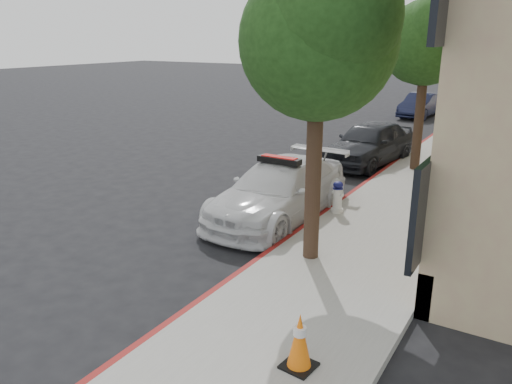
{
  "coord_description": "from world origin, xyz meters",
  "views": [
    {
      "loc": [
        6.68,
        -10.33,
        4.34
      ],
      "look_at": [
        1.17,
        -1.24,
        1.0
      ],
      "focal_mm": 35.0,
      "sensor_mm": 36.0,
      "label": 1
    }
  ],
  "objects_px": {
    "traffic_cone": "(300,341)",
    "parked_car_far": "(420,105)",
    "parked_car_mid": "(369,143)",
    "fire_hydrant": "(338,197)",
    "police_car": "(279,190)"
  },
  "relations": [
    {
      "from": "fire_hydrant",
      "to": "police_car",
      "type": "bearing_deg",
      "value": -126.8
    },
    {
      "from": "traffic_cone",
      "to": "parked_car_far",
      "type": "bearing_deg",
      "value": 100.16
    },
    {
      "from": "parked_car_mid",
      "to": "fire_hydrant",
      "type": "distance_m",
      "value": 5.8
    },
    {
      "from": "parked_car_mid",
      "to": "parked_car_far",
      "type": "relative_size",
      "value": 1.14
    },
    {
      "from": "parked_car_far",
      "to": "fire_hydrant",
      "type": "bearing_deg",
      "value": -79.04
    },
    {
      "from": "fire_hydrant",
      "to": "parked_car_mid",
      "type": "bearing_deg",
      "value": 124.19
    },
    {
      "from": "parked_car_mid",
      "to": "fire_hydrant",
      "type": "bearing_deg",
      "value": -70.98
    },
    {
      "from": "parked_car_mid",
      "to": "parked_car_far",
      "type": "xyz_separation_m",
      "value": [
        -1.15,
        11.89,
        -0.11
      ]
    },
    {
      "from": "parked_car_far",
      "to": "police_car",
      "type": "bearing_deg",
      "value": -83.22
    },
    {
      "from": "police_car",
      "to": "parked_car_mid",
      "type": "bearing_deg",
      "value": 90.3
    },
    {
      "from": "parked_car_far",
      "to": "traffic_cone",
      "type": "height_order",
      "value": "parked_car_far"
    },
    {
      "from": "police_car",
      "to": "traffic_cone",
      "type": "bearing_deg",
      "value": -57.56
    },
    {
      "from": "parked_car_mid",
      "to": "traffic_cone",
      "type": "height_order",
      "value": "parked_car_mid"
    },
    {
      "from": "police_car",
      "to": "parked_car_far",
      "type": "relative_size",
      "value": 1.25
    },
    {
      "from": "parked_car_mid",
      "to": "parked_car_far",
      "type": "bearing_deg",
      "value": 103.1
    }
  ]
}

